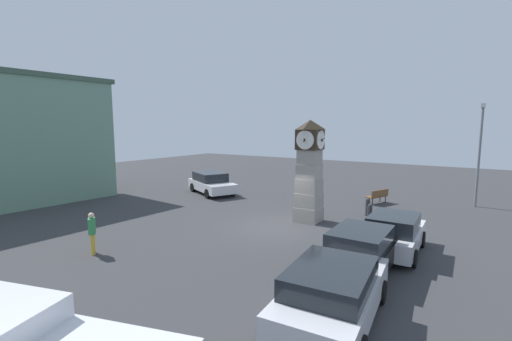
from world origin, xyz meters
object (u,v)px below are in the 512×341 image
object	(u,v)px
car_near_tower	(362,250)
car_by_building	(394,233)
bollard_mid_row	(370,214)
bench	(378,195)
car_far_lot	(211,183)
bollard_far_row	(374,221)
street_lamp_far_side	(480,148)
bollard_end_row	(379,229)
pedestrian_near_bench	(92,231)
car_navy_sedan	(333,291)
bollard_near_tower	(368,207)
clock_tower	(309,172)

from	to	relation	value
car_near_tower	car_by_building	bearing A→B (deg)	-12.23
bollard_mid_row	bench	world-z (taller)	bollard_mid_row
car_by_building	car_far_lot	bearing A→B (deg)	69.09
bollard_far_row	street_lamp_far_side	world-z (taller)	street_lamp_far_side
bollard_end_row	car_by_building	bearing A→B (deg)	-144.86
bench	pedestrian_near_bench	distance (m)	16.27
car_near_tower	street_lamp_far_side	world-z (taller)	street_lamp_far_side
bollard_far_row	car_near_tower	world-z (taller)	car_near_tower
bollard_far_row	street_lamp_far_side	bearing A→B (deg)	-25.27
bollard_mid_row	car_navy_sedan	distance (m)	9.28
street_lamp_far_side	car_near_tower	bearing A→B (deg)	166.96
car_by_building	bench	world-z (taller)	car_by_building
bollard_end_row	bollard_near_tower	bearing A→B (deg)	21.48
bench	pedestrian_near_bench	world-z (taller)	pedestrian_near_bench
car_near_tower	bollard_near_tower	bearing A→B (deg)	13.73
car_navy_sedan	bollard_mid_row	bearing A→B (deg)	9.50
car_by_building	car_navy_sedan	bearing A→B (deg)	177.16
car_far_lot	street_lamp_far_side	distance (m)	17.26
car_near_tower	bollard_far_row	bearing A→B (deg)	9.66
bollard_end_row	pedestrian_near_bench	distance (m)	11.57
car_navy_sedan	bench	distance (m)	14.26
clock_tower	bollard_end_row	world-z (taller)	clock_tower
bollard_mid_row	car_far_lot	xyz separation A→B (m)	(1.77, 11.76, 0.24)
bollard_far_row	pedestrian_near_bench	world-z (taller)	pedestrian_near_bench
bollard_far_row	bench	xyz separation A→B (m)	(5.82, 1.26, 0.08)
car_far_lot	street_lamp_far_side	bearing A→B (deg)	-70.95
car_navy_sedan	pedestrian_near_bench	world-z (taller)	pedestrian_near_bench
clock_tower	car_by_building	distance (m)	5.46
car_near_tower	car_far_lot	distance (m)	15.11
bollard_end_row	car_navy_sedan	xyz separation A→B (m)	(-6.96, -0.57, 0.28)
bollard_end_row	car_near_tower	size ratio (longest dim) A/B	0.23
bollard_near_tower	bench	distance (m)	3.32
car_navy_sedan	car_by_building	world-z (taller)	car_by_building
car_near_tower	bench	distance (m)	10.96
bollard_end_row	car_near_tower	world-z (taller)	car_near_tower
car_by_building	pedestrian_near_bench	bearing A→B (deg)	123.81
bollard_far_row	car_navy_sedan	distance (m)	8.31
bollard_end_row	street_lamp_far_side	size ratio (longest dim) A/B	0.16
bollard_far_row	car_far_lot	bearing A→B (deg)	77.58
bollard_end_row	car_navy_sedan	world-z (taller)	car_navy_sedan
bollard_near_tower	pedestrian_near_bench	distance (m)	13.50
bollard_mid_row	pedestrian_near_bench	distance (m)	12.50
car_far_lot	street_lamp_far_side	xyz separation A→B (m)	(5.56, -16.09, 2.80)
car_navy_sedan	street_lamp_far_side	distance (m)	16.95
car_far_lot	pedestrian_near_bench	xyz separation A→B (m)	(-11.58, -4.02, 0.15)
car_near_tower	bollard_end_row	bearing A→B (deg)	5.12
clock_tower	car_near_tower	bearing A→B (deg)	-139.30
car_by_building	street_lamp_far_side	bearing A→B (deg)	-13.22
bollard_mid_row	car_by_building	distance (m)	3.87
street_lamp_far_side	bollard_near_tower	bearing A→B (deg)	139.66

